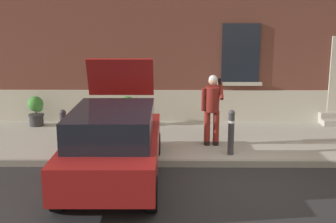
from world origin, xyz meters
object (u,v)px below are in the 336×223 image
at_px(person_on_phone, 212,105).
at_px(planter_charcoal, 36,110).
at_px(bollard_far_left, 64,130).
at_px(hatchback_car_red, 114,143).
at_px(bollard_near_person, 231,131).
at_px(planter_cream, 128,110).

xyz_separation_m(person_on_phone, planter_charcoal, (-4.87, 1.94, -0.54)).
bearing_deg(bollard_far_left, hatchback_car_red, -44.21).
relative_size(hatchback_car_red, planter_charcoal, 4.75).
distance_m(hatchback_car_red, bollard_near_person, 2.80).
height_order(hatchback_car_red, planter_charcoal, hatchback_car_red).
xyz_separation_m(bollard_far_left, person_on_phone, (3.43, 0.72, 0.44)).
distance_m(hatchback_car_red, planter_charcoal, 4.81).
bearing_deg(bollard_near_person, person_on_phone, 117.49).
bearing_deg(hatchback_car_red, planter_cream, 91.78).
distance_m(bollard_near_person, planter_cream, 3.77).
xyz_separation_m(bollard_far_left, planter_charcoal, (-1.44, 2.66, -0.11)).
height_order(bollard_near_person, planter_charcoal, bollard_near_person).
relative_size(person_on_phone, planter_cream, 2.03).
bearing_deg(hatchback_car_red, bollard_far_left, 135.79).
bearing_deg(planter_cream, bollard_far_left, -113.69).
bearing_deg(planter_charcoal, person_on_phone, -21.71).
distance_m(bollard_far_left, person_on_phone, 3.53).
xyz_separation_m(hatchback_car_red, bollard_near_person, (2.49, 1.28, -0.09)).
distance_m(hatchback_car_red, bollard_far_left, 1.83).
bearing_deg(person_on_phone, hatchback_car_red, -143.04).
xyz_separation_m(hatchback_car_red, bollard_far_left, (-1.31, 1.28, -0.09)).
bearing_deg(planter_charcoal, hatchback_car_red, -54.99).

